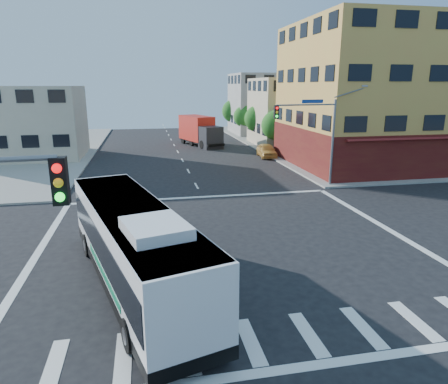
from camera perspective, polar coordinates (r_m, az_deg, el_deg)
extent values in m
plane|color=black|center=(20.88, 0.73, -7.62)|extent=(120.00, 120.00, 0.00)
cube|color=gray|center=(66.99, 24.63, 6.79)|extent=(50.00, 50.00, 0.15)
cube|color=gold|center=(44.43, 22.00, 12.58)|extent=(18.00, 15.00, 14.00)
cube|color=#581D14|center=(44.83, 21.38, 6.21)|extent=(18.09, 15.08, 4.00)
cube|color=maroon|center=(38.89, 27.18, 6.79)|extent=(16.00, 1.60, 0.51)
cube|color=tan|center=(57.00, 10.58, 11.16)|extent=(12.00, 10.00, 9.00)
cube|color=#999995|center=(70.15, 6.30, 12.39)|extent=(12.00, 10.00, 10.00)
cube|color=#BFB79F|center=(50.71, -26.42, 8.87)|extent=(12.00, 10.00, 8.00)
cylinder|color=slate|center=(33.47, 15.24, 6.67)|extent=(0.18, 0.18, 7.00)
cylinder|color=slate|center=(31.92, 11.71, 12.10)|extent=(5.01, 0.62, 0.12)
cube|color=black|center=(30.83, 7.47, 11.26)|extent=(0.32, 0.30, 1.00)
sphere|color=#FF0C0C|center=(30.65, 7.59, 11.80)|extent=(0.20, 0.20, 0.20)
sphere|color=yellow|center=(30.67, 7.57, 11.24)|extent=(0.20, 0.20, 0.20)
sphere|color=#19FF33|center=(30.69, 7.55, 10.68)|extent=(0.20, 0.20, 0.20)
cube|color=navy|center=(32.15, 12.54, 12.52)|extent=(1.80, 0.22, 0.28)
cube|color=gray|center=(34.57, 19.40, 14.11)|extent=(0.50, 0.22, 0.14)
cube|color=black|center=(8.94, -22.39, 1.47)|extent=(0.32, 0.30, 1.00)
sphere|color=#FF0C0C|center=(8.72, -22.78, 3.13)|extent=(0.20, 0.20, 0.20)
sphere|color=yellow|center=(8.78, -22.59, 1.21)|extent=(0.20, 0.20, 0.20)
sphere|color=#19FF33|center=(8.85, -22.40, -0.67)|extent=(0.20, 0.20, 0.20)
cylinder|color=#371E14|center=(49.96, 7.35, 6.70)|extent=(0.28, 0.28, 1.92)
sphere|color=#1C5D1A|center=(49.68, 7.44, 9.45)|extent=(3.60, 3.60, 3.60)
sphere|color=#1C5D1A|center=(49.45, 8.03, 10.45)|extent=(2.52, 2.52, 2.52)
cylinder|color=#371E14|center=(57.53, 4.81, 7.88)|extent=(0.28, 0.28, 1.99)
sphere|color=#1C5D1A|center=(57.27, 4.86, 10.38)|extent=(3.80, 3.80, 3.80)
sphere|color=#1C5D1A|center=(57.03, 5.36, 11.31)|extent=(2.66, 2.66, 2.66)
cylinder|color=#371E14|center=(65.21, 2.85, 8.70)|extent=(0.28, 0.28, 1.89)
sphere|color=#1C5D1A|center=(65.00, 2.88, 10.72)|extent=(3.40, 3.40, 3.40)
sphere|color=#1C5D1A|center=(64.75, 3.31, 11.45)|extent=(2.38, 2.38, 2.38)
cylinder|color=#371E14|center=(72.94, 1.31, 9.43)|extent=(0.28, 0.28, 2.03)
sphere|color=#1C5D1A|center=(72.74, 1.32, 11.48)|extent=(4.00, 4.00, 4.00)
sphere|color=#1C5D1A|center=(72.48, 1.69, 12.26)|extent=(2.80, 2.80, 2.80)
cube|color=black|center=(17.10, -12.56, -11.21)|extent=(6.02, 12.93, 0.47)
cube|color=white|center=(16.58, -12.81, -7.20)|extent=(6.00, 12.90, 3.00)
cube|color=black|center=(16.51, -12.84, -6.60)|extent=(5.95, 12.55, 1.32)
cube|color=black|center=(22.37, -16.85, -1.44)|extent=(2.40, 0.73, 1.42)
cube|color=#E5590C|center=(22.14, -17.07, 1.20)|extent=(1.95, 0.59, 0.30)
cube|color=white|center=(16.10, -13.10, -2.44)|extent=(5.88, 12.64, 0.13)
cube|color=white|center=(13.12, -9.75, -5.11)|extent=(2.44, 2.74, 0.38)
cube|color=#0E7F4F|center=(16.17, -16.91, -11.03)|extent=(1.59, 5.59, 0.30)
cube|color=#0E7F4F|center=(16.75, -7.65, -9.54)|extent=(1.59, 5.59, 0.30)
cylinder|color=black|center=(20.57, -18.88, -7.18)|extent=(0.60, 1.14, 1.10)
cylinder|color=#99999E|center=(20.55, -19.29, -7.24)|extent=(0.19, 0.54, 0.55)
cylinder|color=black|center=(21.00, -12.05, -6.23)|extent=(0.60, 1.14, 1.10)
cylinder|color=#99999E|center=(21.03, -11.66, -6.17)|extent=(0.19, 0.54, 0.55)
cylinder|color=black|center=(13.44, -13.37, -19.26)|extent=(0.60, 1.14, 1.10)
cylinder|color=#99999E|center=(13.41, -14.02, -19.37)|extent=(0.19, 0.54, 0.55)
cylinder|color=black|center=(14.08, -2.93, -17.08)|extent=(0.60, 1.14, 1.10)
cylinder|color=#99999E|center=(14.13, -2.36, -16.94)|extent=(0.19, 0.54, 0.55)
cube|color=#242429|center=(52.84, -1.90, 7.78)|extent=(3.19, 3.12, 2.87)
cube|color=black|center=(51.86, -1.35, 8.14)|extent=(2.23, 0.83, 1.11)
cube|color=red|center=(56.45, -3.95, 9.12)|extent=(4.50, 6.71, 3.32)
cube|color=black|center=(55.47, -3.31, 7.24)|extent=(5.15, 9.16, 0.33)
cylinder|color=black|center=(52.61, -3.13, 6.76)|extent=(0.65, 1.15, 1.11)
cylinder|color=black|center=(53.70, -0.91, 6.95)|extent=(0.65, 1.15, 1.11)
cylinder|color=black|center=(55.46, -4.65, 7.16)|extent=(0.65, 1.15, 1.11)
cylinder|color=black|center=(56.49, -2.51, 7.33)|extent=(0.65, 1.15, 1.11)
cylinder|color=black|center=(57.95, -5.84, 7.46)|extent=(0.65, 1.15, 1.11)
cylinder|color=black|center=(58.93, -3.77, 7.63)|extent=(0.65, 1.15, 1.11)
imported|color=gold|center=(46.70, 6.11, 5.93)|extent=(2.18, 4.64, 1.53)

